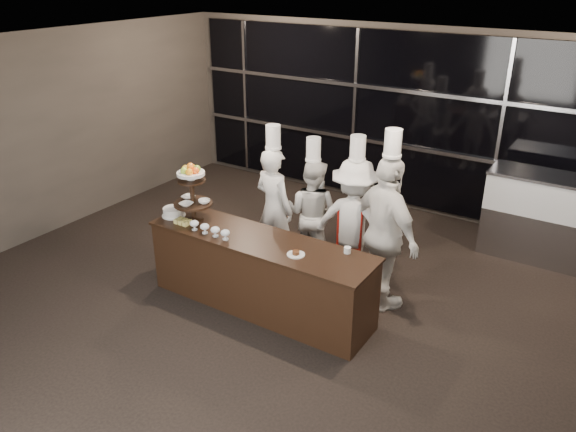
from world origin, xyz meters
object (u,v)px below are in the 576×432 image
Objects in this scene: chef_c at (354,222)px; chef_a at (274,207)px; chef_d at (386,233)px; display_case at (540,212)px; buffet_counter at (260,273)px; chef_b at (312,212)px; display_stand at (192,188)px; layer_cake at (174,212)px.

chef_a is at bearing -169.73° from chef_c.
display_case is at bearing 60.54° from chef_d.
buffet_counter is 1.32m from chef_b.
display_stand is at bearing -119.33° from chef_a.
buffet_counter is at bearing -118.59° from chef_c.
display_stand reaches higher than buffet_counter.
chef_c is 0.68m from chef_d.
chef_d reaches higher than display_stand.
chef_c is (0.64, 1.17, 0.38)m from buffet_counter.
buffet_counter is 4.05m from display_case.
chef_b reaches higher than buffet_counter.
chef_d is at bearing 20.66° from display_stand.
chef_a reaches higher than buffet_counter.
chef_a is at bearing 50.44° from layer_cake.
chef_b is at bearing 46.81° from layer_cake.
buffet_counter is 3.81× the size of display_stand.
display_stand is at bearing -159.34° from chef_d.
display_stand is 2.39m from chef_d.
chef_a is at bearing 175.33° from chef_d.
chef_a is at bearing 60.67° from display_stand.
display_case is (3.82, 3.21, -0.29)m from layer_cake.
chef_b is 0.70m from chef_c.
layer_cake is 0.20× the size of display_case.
buffet_counter is 1.94× the size of display_case.
chef_d is at bearing -19.77° from chef_b.
chef_c is (1.93, 1.22, -0.13)m from layer_cake.
buffet_counter is 1.39m from layer_cake.
buffet_counter is at bearing 0.01° from display_stand.
chef_a is at bearing -142.51° from chef_b.
buffet_counter is 1.55m from chef_d.
chef_c is at bearing -9.77° from chef_b.
display_stand is at bearing -126.64° from chef_b.
display_stand is 4.78m from display_case.
chef_b is at bearing 53.36° from display_stand.
display_case is (3.53, 3.16, -0.65)m from display_stand.
display_case is (2.53, 3.16, 0.22)m from buffet_counter.
chef_a is at bearing -143.68° from display_case.
chef_a is (0.54, 0.97, -0.47)m from display_stand.
layer_cake is 2.66m from chef_d.
chef_b reaches higher than display_stand.
display_stand is at bearing -138.12° from display_case.
buffet_counter is 9.47× the size of layer_cake.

